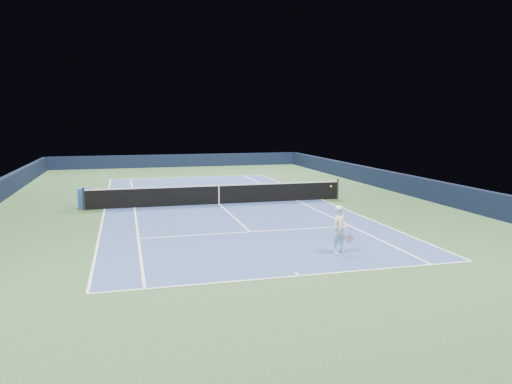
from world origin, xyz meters
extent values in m
plane|color=#2D4D2A|center=(0.00, 0.00, 0.00)|extent=(40.00, 40.00, 0.00)
cube|color=black|center=(0.00, 19.82, 0.55)|extent=(22.00, 0.35, 1.10)
cube|color=black|center=(10.82, 0.00, 0.55)|extent=(0.35, 40.00, 1.10)
cube|color=navy|center=(0.00, 0.00, 0.00)|extent=(10.97, 23.77, 0.01)
cube|color=white|center=(0.00, 11.88, 0.01)|extent=(10.97, 0.08, 0.00)
cube|color=white|center=(0.00, -11.88, 0.01)|extent=(10.97, 0.08, 0.00)
cube|color=white|center=(5.49, 0.00, 0.01)|extent=(0.08, 23.77, 0.00)
cube|color=white|center=(-5.49, 0.00, 0.01)|extent=(0.08, 23.77, 0.00)
cube|color=white|center=(4.12, 0.00, 0.01)|extent=(0.08, 23.77, 0.00)
cube|color=white|center=(-4.12, 0.00, 0.01)|extent=(0.08, 23.77, 0.00)
cube|color=white|center=(0.00, 6.40, 0.01)|extent=(8.23, 0.08, 0.00)
cube|color=white|center=(0.00, -6.40, 0.01)|extent=(8.23, 0.08, 0.00)
cube|color=white|center=(0.00, 0.00, 0.01)|extent=(0.08, 12.80, 0.00)
cube|color=white|center=(0.00, 11.73, 0.01)|extent=(0.08, 0.30, 0.00)
cube|color=white|center=(0.00, -11.73, 0.01)|extent=(0.08, 0.30, 0.00)
cylinder|color=black|center=(-6.40, 0.00, 0.54)|extent=(0.10, 0.10, 1.07)
cylinder|color=black|center=(6.40, 0.00, 0.54)|extent=(0.10, 0.10, 1.07)
cube|color=black|center=(0.00, 0.00, 0.46)|extent=(12.80, 0.03, 0.91)
cube|color=white|center=(0.00, 0.00, 0.94)|extent=(12.80, 0.04, 0.06)
cube|color=white|center=(0.00, 0.00, 0.46)|extent=(0.05, 0.04, 0.91)
cube|color=#1E52B4|center=(-6.40, 0.55, 0.49)|extent=(0.60, 0.55, 0.97)
cube|color=silver|center=(-6.11, 0.55, 0.45)|extent=(0.08, 0.43, 0.43)
imported|color=white|center=(2.04, -9.96, 0.77)|extent=(0.65, 0.55, 1.52)
cylinder|color=#C37E9B|center=(2.36, -10.01, 0.70)|extent=(0.03, 0.03, 0.25)
cylinder|color=black|center=(2.36, -10.01, 0.46)|extent=(0.25, 0.02, 0.25)
cylinder|color=#CE859B|center=(2.36, -10.01, 0.46)|extent=(0.27, 0.03, 0.27)
sphere|color=#A6C82A|center=(2.14, -8.96, 2.01)|extent=(0.07, 0.07, 0.07)
camera|label=1|loc=(-4.48, -24.23, 4.26)|focal=35.00mm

